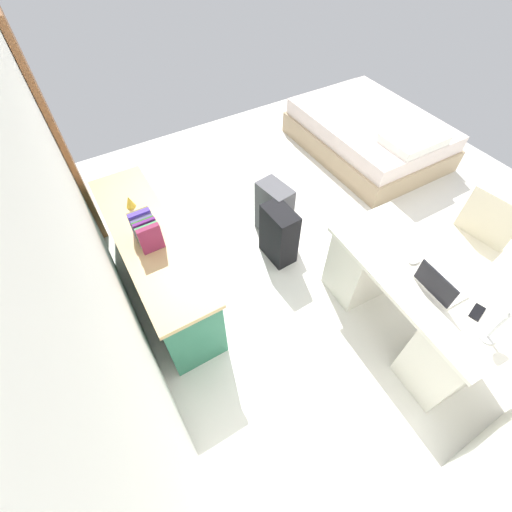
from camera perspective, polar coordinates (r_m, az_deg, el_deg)
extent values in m
plane|color=silver|center=(3.91, 12.08, 3.72)|extent=(5.38, 5.38, 0.00)
cube|color=silver|center=(2.27, -28.18, 7.59)|extent=(4.35, 0.10, 2.90)
cube|color=brown|center=(3.88, -29.54, 17.11)|extent=(0.88, 0.05, 2.04)
cube|color=silver|center=(2.85, 25.27, -3.04)|extent=(1.47, 0.73, 0.04)
cube|color=beige|center=(3.04, 29.23, -13.62)|extent=(0.43, 0.61, 0.69)
cube|color=beige|center=(3.28, 17.49, -0.79)|extent=(0.43, 0.61, 0.69)
cylinder|color=black|center=(3.85, 27.81, -3.40)|extent=(0.52, 0.52, 0.04)
cylinder|color=black|center=(3.71, 28.88, -1.65)|extent=(0.06, 0.06, 0.42)
cube|color=beige|center=(3.55, 30.40, 0.83)|extent=(0.52, 0.52, 0.08)
cube|color=beige|center=(3.54, 33.58, 5.08)|extent=(0.44, 0.12, 0.44)
cube|color=#28664C|center=(3.22, -15.68, -1.29)|extent=(1.76, 0.44, 0.69)
cube|color=tan|center=(2.96, -17.16, 3.08)|extent=(1.80, 0.48, 0.04)
cube|color=#225641|center=(3.14, -8.74, -6.30)|extent=(0.67, 0.01, 0.24)
cube|color=#225641|center=(3.63, -14.07, 2.88)|extent=(0.67, 0.01, 0.24)
cube|color=tan|center=(5.14, 17.32, 17.39)|extent=(1.92, 1.42, 0.28)
cube|color=silver|center=(5.02, 17.99, 19.64)|extent=(1.86, 1.36, 0.20)
cube|color=white|center=(4.60, 24.12, 16.87)|extent=(0.49, 0.69, 0.10)
cube|color=black|center=(3.41, 3.71, 3.50)|extent=(0.37, 0.23, 0.60)
cube|color=#4C4C51|center=(3.63, 2.91, 7.36)|extent=(0.39, 0.27, 0.61)
cube|color=silver|center=(2.82, 27.64, -4.37)|extent=(0.32, 0.24, 0.02)
cube|color=black|center=(2.67, 26.98, -4.02)|extent=(0.31, 0.03, 0.19)
ellipsoid|color=white|center=(2.88, 24.20, -0.66)|extent=(0.07, 0.10, 0.03)
cube|color=black|center=(2.81, 32.10, -7.68)|extent=(0.10, 0.15, 0.01)
cylinder|color=silver|center=(2.73, 33.23, -10.80)|extent=(0.11, 0.11, 0.01)
cylinder|color=silver|center=(2.63, 34.60, -9.21)|extent=(0.02, 0.02, 0.28)
cone|color=white|center=(2.52, 35.25, -6.67)|extent=(0.11, 0.11, 0.09)
cube|color=maroon|center=(2.73, -16.58, 2.67)|extent=(0.04, 0.17, 0.24)
cube|color=#429459|center=(2.77, -16.82, 3.07)|extent=(0.04, 0.17, 0.22)
cube|color=#571D67|center=(2.79, -17.13, 3.67)|extent=(0.03, 0.17, 0.23)
cube|color=#225C17|center=(2.83, -17.34, 4.01)|extent=(0.03, 0.17, 0.21)
cube|color=#47416F|center=(2.86, -17.59, 4.46)|extent=(0.04, 0.17, 0.20)
cube|color=#4934A9|center=(2.88, -17.90, 5.09)|extent=(0.04, 0.17, 0.22)
cube|color=brown|center=(2.91, -18.12, 5.47)|extent=(0.02, 0.17, 0.21)
cone|color=gold|center=(3.18, -19.73, 8.24)|extent=(0.08, 0.08, 0.11)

